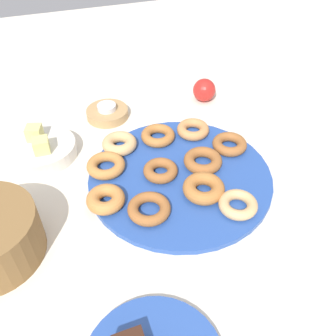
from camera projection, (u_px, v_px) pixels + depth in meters
ground_plane at (180, 179)px, 0.87m from camera, size 2.40×2.40×0.00m
donut_plate at (180, 177)px, 0.86m from camera, size 0.43×0.43×0.01m
donut_0 at (106, 165)px, 0.86m from camera, size 0.13×0.13×0.02m
donut_1 at (106, 199)px, 0.78m from camera, size 0.09×0.09×0.03m
donut_2 at (149, 209)px, 0.77m from camera, size 0.12×0.12×0.02m
donut_3 at (203, 161)px, 0.88m from camera, size 0.11×0.11×0.03m
donut_4 at (160, 171)px, 0.85m from camera, size 0.11×0.11×0.02m
donut_5 at (238, 205)px, 0.77m from camera, size 0.11×0.11×0.02m
donut_6 at (230, 144)px, 0.92m from camera, size 0.11×0.11×0.02m
donut_7 at (158, 135)px, 0.95m from camera, size 0.12×0.12×0.02m
donut_8 at (119, 144)px, 0.92m from camera, size 0.12×0.12×0.03m
donut_9 at (193, 129)px, 0.97m from camera, size 0.12×0.12×0.02m
donut_10 at (204, 188)px, 0.81m from camera, size 0.12×0.12×0.03m
candle_holder at (107, 113)px, 1.05m from camera, size 0.12×0.12×0.02m
tealight at (107, 107)px, 1.03m from camera, size 0.05×0.05×0.01m
fruit_bowl at (44, 150)px, 0.92m from camera, size 0.16×0.16×0.04m
melon_chunk_left at (41, 146)px, 0.87m from camera, size 0.04×0.04×0.04m
melon_chunk_right at (34, 133)px, 0.91m from camera, size 0.04×0.04×0.04m
apple at (204, 90)px, 1.10m from camera, size 0.07×0.07×0.07m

